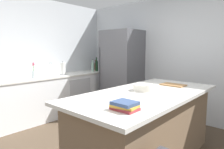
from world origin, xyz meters
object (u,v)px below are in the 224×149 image
sink_faucet (50,68)px  cutting_board (173,85)px  paper_towel_roll (63,69)px  soda_bottle (99,66)px  gin_bottle (93,66)px  cookbook_stack (125,106)px  refrigerator (122,71)px  mixing_bowl (143,87)px  kitchen_island (146,126)px  syrup_bottle (96,66)px  flower_vase (34,73)px  wine_bottle (97,65)px

sink_faucet → cutting_board: 2.66m
paper_towel_roll → soda_bottle: same height
gin_bottle → cutting_board: 2.62m
paper_towel_roll → cookbook_stack: 2.97m
refrigerator → paper_towel_roll: refrigerator is taller
soda_bottle → mixing_bowl: size_ratio=1.13×
kitchen_island → paper_towel_roll: (-2.47, 0.41, 0.57)m
syrup_bottle → cookbook_stack: bearing=-39.3°
flower_vase → paper_towel_roll: size_ratio=1.00×
sink_faucet → soda_bottle: bearing=89.5°
sink_faucet → paper_towel_roll: 0.30m
refrigerator → flower_vase: size_ratio=6.14×
paper_towel_roll → flower_vase: bearing=-91.8°
mixing_bowl → cutting_board: (0.13, 0.63, -0.03)m
gin_bottle → cutting_board: size_ratio=0.89×
kitchen_island → cutting_board: cutting_board is taller
sink_faucet → gin_bottle: 1.22m
paper_towel_roll → wine_bottle: 1.04m
flower_vase → syrup_bottle: 1.81m
soda_bottle → refrigerator: bearing=-9.3°
wine_bottle → cookbook_stack: size_ratio=1.47×
cookbook_stack → mixing_bowl: mixing_bowl is taller
cookbook_stack → cutting_board: cookbook_stack is taller
syrup_bottle → wine_bottle: (0.13, -0.09, 0.03)m
refrigerator → syrup_bottle: size_ratio=6.48×
kitchen_island → soda_bottle: 3.07m
kitchen_island → flower_vase: flower_vase is taller
cookbook_stack → gin_bottle: bearing=142.2°
gin_bottle → mixing_bowl: bearing=-28.2°
soda_bottle → syrup_bottle: (-0.04, -0.09, -0.01)m
paper_towel_roll → mixing_bowl: 2.41m
refrigerator → wine_bottle: 0.85m
kitchen_island → paper_towel_roll: size_ratio=7.26×
kitchen_island → paper_towel_roll: bearing=170.6°
syrup_bottle → kitchen_island: bearing=-30.7°
kitchen_island → soda_bottle: (-2.54, 1.62, 0.56)m
sink_faucet → wine_bottle: size_ratio=0.81×
paper_towel_roll → soda_bottle: bearing=93.5°
paper_towel_roll → syrup_bottle: paper_towel_roll is taller
sink_faucet → gin_bottle: (0.07, 1.21, -0.03)m
paper_towel_roll → cutting_board: size_ratio=0.88×
kitchen_island → refrigerator: (-1.61, 1.47, 0.49)m
paper_towel_roll → refrigerator: bearing=51.3°
kitchen_island → syrup_bottle: size_ratio=7.66×
cutting_board → cookbook_stack: bearing=-81.9°
cutting_board → sink_faucet: bearing=-168.0°
soda_bottle → syrup_bottle: soda_bottle is taller
sink_faucet → cutting_board: sink_faucet is taller
paper_towel_roll → syrup_bottle: 1.14m
kitchen_island → refrigerator: bearing=137.6°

